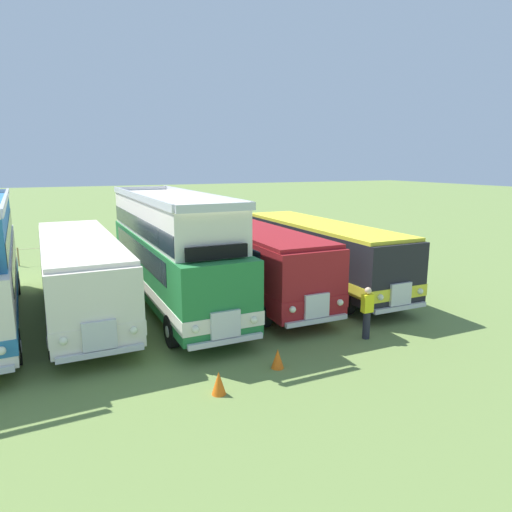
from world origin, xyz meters
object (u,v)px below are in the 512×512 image
bus_fifth_in_row (171,247)px  bus_seventh_in_row (319,250)px  cone_near_end (219,383)px  cone_mid_row (278,359)px  bus_sixth_in_row (246,254)px  marshal_person (367,312)px  bus_fourth_in_row (80,270)px

bus_fifth_in_row → bus_seventh_in_row: bearing=-0.9°
cone_near_end → cone_mid_row: cone_near_end is taller
bus_sixth_in_row → bus_seventh_in_row: 3.43m
bus_sixth_in_row → marshal_person: size_ratio=6.74×
bus_fourth_in_row → cone_near_end: (2.62, -7.74, -1.46)m
bus_seventh_in_row → cone_near_end: 10.76m
marshal_person → cone_near_end: bearing=-165.3°
bus_sixth_in_row → cone_near_end: size_ratio=19.60×
bus_fourth_in_row → bus_seventh_in_row: same height
bus_sixth_in_row → bus_fifth_in_row: bearing=-173.4°
bus_fifth_in_row → cone_near_end: size_ratio=19.48×
cone_near_end → bus_seventh_in_row: bearing=44.8°
bus_fifth_in_row → bus_sixth_in_row: (3.40, 0.39, -0.61)m
bus_fourth_in_row → bus_fifth_in_row: size_ratio=0.93×
cone_near_end → cone_mid_row: bearing=19.6°
bus_fifth_in_row → bus_seventh_in_row: bus_fifth_in_row is taller
bus_fourth_in_row → cone_near_end: 8.30m
bus_fifth_in_row → cone_near_end: (-0.77, -7.62, -2.07)m
cone_near_end → marshal_person: (5.64, 1.48, 0.59)m
bus_sixth_in_row → bus_seventh_in_row: (3.39, -0.50, -0.00)m
bus_fifth_in_row → cone_mid_row: bearing=-79.9°
bus_fifth_in_row → bus_sixth_in_row: bearing=6.6°
bus_fifth_in_row → marshal_person: (4.87, -6.15, -1.48)m
cone_mid_row → marshal_person: bearing=11.9°
bus_sixth_in_row → cone_mid_row: bearing=-106.5°
bus_sixth_in_row → cone_near_end: bearing=-117.5°
bus_fifth_in_row → bus_seventh_in_row: size_ratio=1.07×
bus_fifth_in_row → bus_sixth_in_row: size_ratio=0.99×
cone_near_end → bus_sixth_in_row: bearing=62.5°
bus_fifth_in_row → cone_near_end: bus_fifth_in_row is taller
bus_seventh_in_row → bus_fifth_in_row: bearing=179.1°
marshal_person → bus_seventh_in_row: bearing=72.4°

